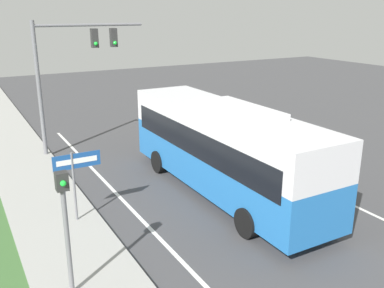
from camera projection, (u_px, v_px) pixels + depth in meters
ground_plane at (274, 227)px, 14.07m from camera, size 80.00×80.00×0.00m
sidewalk at (89, 282)px, 11.15m from camera, size 2.80×80.00×0.12m
lane_divider_near at (177, 257)px, 12.38m from camera, size 0.14×30.00×0.01m
lane_divider_far at (350, 204)px, 15.76m from camera, size 0.14×30.00×0.01m
bus at (223, 145)px, 16.15m from camera, size 2.70×10.44×3.59m
signal_gantry at (71, 61)px, 20.30m from camera, size 5.34×0.41×6.41m
pedestrian_signal at (65, 215)px, 10.00m from camera, size 0.28×0.34×3.32m
street_sign at (76, 172)px, 13.87m from camera, size 1.55×0.08×2.48m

